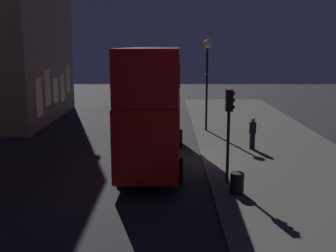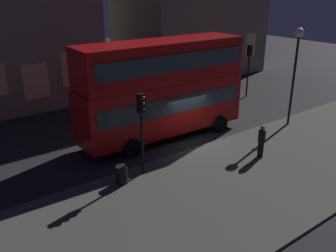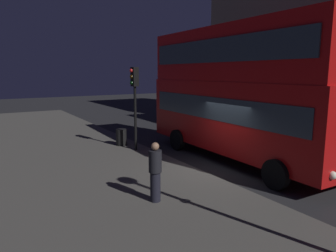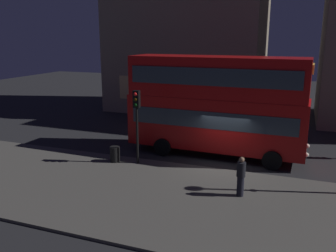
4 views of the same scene
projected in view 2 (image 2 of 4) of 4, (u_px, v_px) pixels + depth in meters
The scene contains 8 objects.
ground_plane at pixel (190, 143), 20.18m from camera, with size 80.00×80.00×0.00m, color #232326.
sidewalk_slab at pixel (256, 175), 16.68m from camera, with size 44.00×7.70×0.12m, color #4C4944.
double_decker_bus at pixel (162, 86), 19.79m from camera, with size 9.82×3.01×5.46m.
traffic_light_near_kerb at pixel (142, 117), 15.71m from camera, with size 0.33×0.37×3.78m.
traffic_light_far_side at pixel (249, 60), 27.41m from camera, with size 0.34×0.38×4.01m.
street_lamp at pixel (297, 54), 20.99m from camera, with size 0.53×0.53×5.79m.
pedestrian at pixel (261, 141), 17.95m from camera, with size 0.36×0.36×1.68m.
litter_bin at pixel (122, 174), 15.74m from camera, with size 0.51×0.51×0.80m, color black.
Camera 2 is at (-12.04, -14.05, 8.21)m, focal length 38.93 mm.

